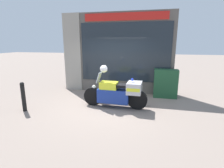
# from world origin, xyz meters

# --- Properties ---
(ground_plane) EXTENTS (60.00, 60.00, 0.00)m
(ground_plane) POSITION_xyz_m (0.00, 0.00, 0.00)
(ground_plane) COLOR gray
(shop_building) EXTENTS (5.04, 0.55, 3.56)m
(shop_building) POSITION_xyz_m (-0.37, 2.00, 1.79)
(shop_building) COLOR #56514C
(shop_building) RESTS_ON ground
(window_display) EXTENTS (3.76, 0.30, 2.01)m
(window_display) POSITION_xyz_m (0.34, 2.03, 0.48)
(window_display) COLOR slate
(window_display) RESTS_ON ground
(paramedic_motorcycle) EXTENTS (2.31, 0.66, 1.24)m
(paramedic_motorcycle) POSITION_xyz_m (0.49, -0.14, 0.55)
(paramedic_motorcycle) COLOR black
(paramedic_motorcycle) RESTS_ON ground
(utility_cabinet) EXTENTS (0.96, 0.47, 1.18)m
(utility_cabinet) POSITION_xyz_m (2.18, 1.50, 0.59)
(utility_cabinet) COLOR #1E4C2D
(utility_cabinet) RESTS_ON ground
(white_helmet) EXTENTS (0.26, 0.26, 0.26)m
(white_helmet) POSITION_xyz_m (-0.03, -0.13, 1.37)
(white_helmet) COLOR white
(white_helmet) RESTS_ON paramedic_motorcycle
(street_bollard) EXTENTS (0.14, 0.14, 1.00)m
(street_bollard) POSITION_xyz_m (-2.54, -1.18, 0.52)
(street_bollard) COLOR black
(street_bollard) RESTS_ON ground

